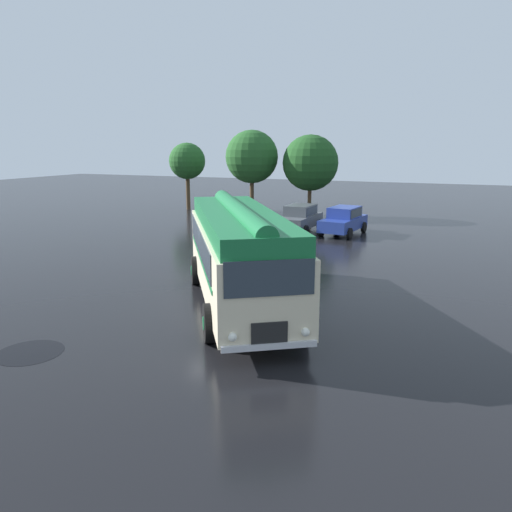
{
  "coord_description": "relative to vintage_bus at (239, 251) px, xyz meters",
  "views": [
    {
      "loc": [
        7.28,
        -15.14,
        5.35
      ],
      "look_at": [
        0.46,
        1.16,
        1.4
      ],
      "focal_mm": 35.0,
      "sensor_mm": 36.0,
      "label": 1
    }
  ],
  "objects": [
    {
      "name": "ground_plane",
      "position": [
        -0.46,
        0.35,
        -1.89
      ],
      "size": [
        120.0,
        120.0,
        0.0
      ],
      "primitive_type": "plane",
      "color": "black"
    },
    {
      "name": "vintage_bus",
      "position": [
        0.0,
        0.0,
        0.0
      ],
      "size": [
        7.55,
        9.79,
        3.49
      ],
      "color": "beige",
      "rests_on": "ground"
    },
    {
      "name": "tree_far_left",
      "position": [
        -14.77,
        21.88,
        2.11
      ],
      "size": [
        3.0,
        3.0,
        5.53
      ],
      "color": "#4C3823",
      "rests_on": "ground"
    },
    {
      "name": "tree_left_of_centre",
      "position": [
        -8.51,
        20.75,
        2.52
      ],
      "size": [
        4.02,
        4.02,
        6.47
      ],
      "color": "#4C3823",
      "rests_on": "ground"
    },
    {
      "name": "car_near_left",
      "position": [
        -2.65,
        14.97,
        -1.05
      ],
      "size": [
        2.11,
        4.28,
        1.66
      ],
      "color": "#4C5156",
      "rests_on": "ground"
    },
    {
      "name": "tree_centre",
      "position": [
        -3.89,
        21.5,
        2.13
      ],
      "size": [
        4.14,
        4.14,
        6.1
      ],
      "color": "#4C3823",
      "rests_on": "ground"
    },
    {
      "name": "car_mid_left",
      "position": [
        0.12,
        15.05,
        -1.05
      ],
      "size": [
        2.36,
        4.39,
        1.66
      ],
      "color": "navy",
      "rests_on": "ground"
    },
    {
      "name": "puddle_patch",
      "position": [
        -3.42,
        -5.78,
        -1.89
      ],
      "size": [
        1.74,
        1.74,
        0.01
      ],
      "primitive_type": "cylinder",
      "color": "black",
      "rests_on": "ground"
    }
  ]
}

